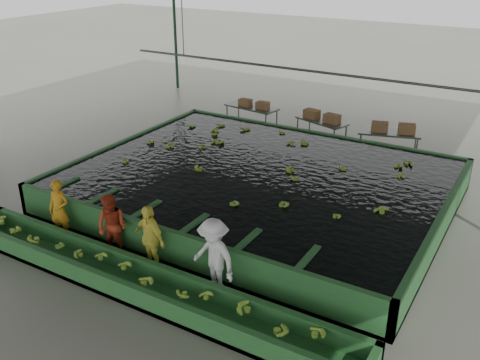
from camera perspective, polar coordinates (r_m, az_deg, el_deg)
The scene contains 20 objects.
ground at distance 14.04m, azimuth -1.04°, elevation -4.45°, with size 80.00×80.00×0.00m, color slate.
shed_roof at distance 12.46m, azimuth -1.22°, elevation 16.22°, with size 20.00×22.00×0.04m, color gray.
shed_posts at distance 13.03m, azimuth -1.13°, elevation 5.26°, with size 20.00×22.00×5.00m, color #183520, non-canonical shape.
flotation_tank at distance 15.00m, azimuth 1.95°, elevation -0.58°, with size 10.00×8.00×0.90m, color #255B29, non-canonical shape.
tank_water at distance 14.84m, azimuth 1.97°, elevation 0.82°, with size 9.70×7.70×0.00m, color black.
sorting_trough at distance 11.46m, azimuth -10.71°, elevation -10.66°, with size 10.00×1.00×0.50m, color #255B29, non-canonical shape.
cableway_rail at distance 17.20m, azimuth 7.83°, elevation 11.41°, with size 0.08×0.08×14.00m, color #59605B.
rail_hanger_left at distance 19.48m, azimuth -6.14°, elevation 15.95°, with size 0.04×0.04×2.00m, color #59605B.
worker_a at distance 13.69m, azimuth -18.71°, elevation -3.02°, with size 0.55×0.36×1.52m, color #C68517.
worker_b at distance 12.54m, azimuth -13.50°, elevation -4.86°, with size 0.76×0.59×1.55m, color #A43118.
worker_c at distance 11.86m, azimuth -9.62°, elevation -6.17°, with size 0.93×0.39×1.59m, color #EFE44D.
worker_d at distance 10.95m, azimuth -2.83°, elevation -8.22°, with size 1.11×0.64×1.71m, color silver.
packing_table_left at distance 20.82m, azimuth 1.24°, elevation 6.63°, with size 2.07×0.83×0.94m, color #59605B, non-canonical shape.
packing_table_mid at distance 19.60m, azimuth 8.65°, elevation 5.12°, with size 1.90×0.76×0.86m, color #59605B, non-canonical shape.
packing_table_right at distance 18.71m, azimuth 15.49°, elevation 3.66°, with size 2.01×0.80×0.92m, color #59605B, non-canonical shape.
box_stack_left at distance 20.56m, azimuth 1.49°, elevation 7.77°, with size 1.22×0.34×0.26m, color brown, non-canonical shape.
box_stack_mid at distance 19.46m, azimuth 8.68°, elevation 6.33°, with size 1.40×0.39×0.30m, color brown, non-canonical shape.
box_stack_right at distance 18.56m, azimuth 15.97°, elevation 4.94°, with size 1.41×0.39×0.30m, color brown, non-canonical shape.
floating_bananas at distance 15.49m, azimuth 3.40°, elevation 1.82°, with size 9.04×6.16×0.12m, color #7BA92F, non-canonical shape.
trough_bananas at distance 11.37m, azimuth -10.76°, elevation -10.04°, with size 8.53×0.57×0.11m, color #7BA92F, non-canonical shape.
Camera 1 is at (6.51, -10.48, 6.69)m, focal length 40.00 mm.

